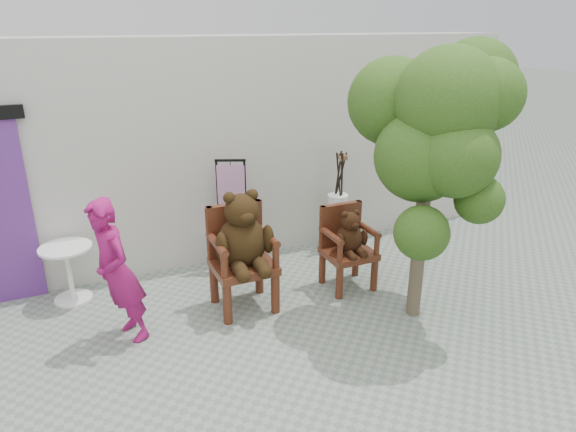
% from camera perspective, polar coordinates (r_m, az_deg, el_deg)
% --- Properties ---
extents(ground_plane, '(60.00, 60.00, 0.00)m').
position_cam_1_polar(ground_plane, '(5.32, 2.69, -15.74)').
color(ground_plane, gray).
rests_on(ground_plane, ground).
extents(back_wall, '(9.00, 1.00, 3.00)m').
position_cam_1_polar(back_wall, '(7.37, -8.04, 7.51)').
color(back_wall, beige).
rests_on(back_wall, ground).
extents(chair_big, '(0.69, 0.76, 1.44)m').
position_cam_1_polar(chair_big, '(5.85, -5.13, -2.95)').
color(chair_big, '#3E1A0D').
rests_on(chair_big, ground).
extents(chair_small, '(0.60, 0.55, 1.04)m').
position_cam_1_polar(chair_small, '(6.42, 6.65, -2.68)').
color(chair_small, '#3E1A0D').
rests_on(chair_small, ground).
extents(person, '(0.55, 0.67, 1.59)m').
position_cam_1_polar(person, '(5.50, -18.47, -5.94)').
color(person, '#8F1155').
rests_on(person, ground).
extents(cafe_table, '(0.60, 0.60, 0.70)m').
position_cam_1_polar(cafe_table, '(6.65, -23.22, -5.23)').
color(cafe_table, white).
rests_on(cafe_table, ground).
extents(display_stand, '(0.55, 0.50, 1.51)m').
position_cam_1_polar(display_stand, '(6.94, -6.15, -1.17)').
color(display_stand, black).
rests_on(display_stand, ground).
extents(stool_bucket, '(0.32, 0.32, 1.45)m').
position_cam_1_polar(stool_bucket, '(7.54, 5.54, 1.12)').
color(stool_bucket, white).
rests_on(stool_bucket, ground).
extents(tree, '(1.72, 1.69, 3.04)m').
position_cam_1_polar(tree, '(5.45, 16.68, 10.21)').
color(tree, '#433928').
rests_on(tree, ground).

